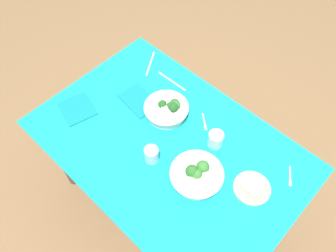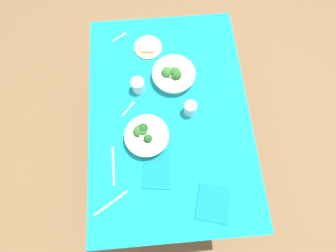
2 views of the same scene
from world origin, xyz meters
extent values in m
plane|color=brown|center=(0.00, 0.00, 0.00)|extent=(6.00, 6.00, 0.00)
cube|color=teal|center=(0.00, 0.00, 0.75)|extent=(1.41, 0.94, 0.01)
cube|color=brown|center=(0.00, 0.00, 0.73)|extent=(1.37, 0.92, 0.02)
cylinder|color=brown|center=(-0.60, -0.37, 0.36)|extent=(0.07, 0.07, 0.72)
cylinder|color=brown|center=(0.60, -0.37, 0.36)|extent=(0.07, 0.07, 0.72)
cylinder|color=brown|center=(-0.60, 0.37, 0.36)|extent=(0.07, 0.07, 0.72)
cylinder|color=brown|center=(0.60, 0.37, 0.36)|extent=(0.07, 0.07, 0.72)
cylinder|color=silver|center=(-0.15, 0.14, 0.77)|extent=(0.22, 0.22, 0.05)
cylinder|color=silver|center=(-0.15, 0.14, 0.80)|extent=(0.25, 0.25, 0.01)
sphere|color=#1E511E|center=(-0.11, 0.15, 0.82)|extent=(0.06, 0.06, 0.06)
sphere|color=#33702D|center=(-0.11, 0.18, 0.81)|extent=(0.06, 0.06, 0.06)
sphere|color=#286023|center=(-0.13, 0.18, 0.81)|extent=(0.05, 0.05, 0.05)
sphere|color=#286023|center=(-0.13, 0.16, 0.81)|extent=(0.05, 0.05, 0.05)
sphere|color=#1E511E|center=(-0.17, 0.13, 0.82)|extent=(0.05, 0.05, 0.05)
cylinder|color=beige|center=(-0.14, 0.14, 0.82)|extent=(0.08, 0.08, 0.01)
cylinder|color=silver|center=(0.23, -0.05, 0.77)|extent=(0.23, 0.23, 0.05)
cylinder|color=silver|center=(0.23, -0.05, 0.80)|extent=(0.26, 0.26, 0.01)
sphere|color=#286023|center=(0.21, -0.06, 0.82)|extent=(0.07, 0.07, 0.07)
sphere|color=#33702D|center=(0.24, -0.06, 0.81)|extent=(0.06, 0.06, 0.06)
sphere|color=#33702D|center=(0.24, -0.01, 0.81)|extent=(0.07, 0.07, 0.07)
sphere|color=#33702D|center=(0.24, -0.05, 0.81)|extent=(0.04, 0.04, 0.04)
cylinder|color=beige|center=(0.24, -0.05, 0.81)|extent=(0.10, 0.10, 0.01)
cylinder|color=#D6B27A|center=(0.47, 0.10, 0.75)|extent=(0.18, 0.18, 0.01)
cube|color=beige|center=(0.47, 0.10, 0.77)|extent=(0.10, 0.09, 0.02)
cylinder|color=silver|center=(0.00, -0.12, 0.79)|extent=(0.07, 0.07, 0.09)
cylinder|color=silver|center=(0.17, 0.17, 0.79)|extent=(0.08, 0.08, 0.09)
cube|color=#B7B7BC|center=(0.03, 0.25, 0.75)|extent=(0.07, 0.06, 0.00)
cube|color=#B7B7BC|center=(0.08, 0.21, 0.75)|extent=(0.03, 0.03, 0.00)
cube|color=#B7B7BC|center=(0.56, 0.29, 0.75)|extent=(0.05, 0.07, 0.00)
cube|color=#B7B7BC|center=(0.58, 0.25, 0.75)|extent=(0.03, 0.03, 0.00)
cube|color=#B7B7BC|center=(-0.48, 0.35, 0.75)|extent=(0.12, 0.18, 0.00)
cube|color=#B7B7BC|center=(-0.29, 0.33, 0.75)|extent=(0.22, 0.01, 0.00)
cube|color=#0F777D|center=(-0.53, -0.19, 0.75)|extent=(0.23, 0.21, 0.01)
cube|color=#0F777D|center=(-0.32, 0.09, 0.75)|extent=(0.24, 0.17, 0.01)
camera|label=1|loc=(0.64, -0.67, 2.27)|focal=36.34mm
camera|label=2|loc=(-0.60, 0.06, 2.21)|focal=28.69mm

